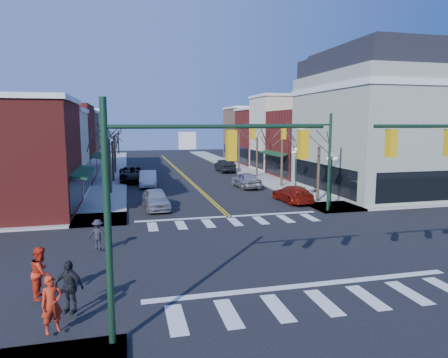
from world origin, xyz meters
TOP-DOWN VIEW (x-y plane):
  - ground at (0.00, 0.00)m, footprint 160.00×160.00m
  - sidewalk_left at (-8.75, 20.00)m, footprint 3.50×70.00m
  - sidewalk_right at (8.75, 20.00)m, footprint 3.50×70.00m
  - bldg_left_stucco_a at (-15.50, 19.50)m, footprint 10.00×7.00m
  - bldg_left_brick_b at (-15.50, 27.50)m, footprint 10.00×9.00m
  - bldg_left_tan at (-15.50, 35.75)m, footprint 10.00×7.50m
  - bldg_left_stucco_b at (-15.50, 43.50)m, footprint 10.00×8.00m
  - bldg_right_brick_a at (15.50, 25.75)m, footprint 10.00×8.50m
  - bldg_right_stucco at (15.50, 33.50)m, footprint 10.00×7.00m
  - bldg_right_brick_b at (15.50, 41.00)m, footprint 10.00×8.00m
  - bldg_right_tan at (15.50, 49.00)m, footprint 10.00×8.00m
  - victorian_corner at (16.50, 14.50)m, footprint 12.25×14.25m
  - traffic_mast_near_left at (-5.55, -7.40)m, footprint 6.60×0.28m
  - traffic_mast_far_right at (5.55, 7.40)m, footprint 6.60×0.28m
  - lamppost_corner at (8.20, 8.50)m, footprint 0.36×0.36m
  - lamppost_midblock at (8.20, 15.00)m, footprint 0.36×0.36m
  - tree_left_a at (-8.40, 11.00)m, footprint 0.24×0.24m
  - tree_left_b at (-8.40, 19.00)m, footprint 0.24×0.24m
  - tree_left_c at (-8.40, 27.00)m, footprint 0.24×0.24m
  - tree_left_d at (-8.40, 35.00)m, footprint 0.24×0.24m
  - tree_right_a at (8.40, 11.00)m, footprint 0.24×0.24m
  - tree_right_b at (8.40, 19.00)m, footprint 0.24×0.24m
  - tree_right_c at (8.40, 27.00)m, footprint 0.24×0.24m
  - tree_right_d at (8.40, 35.00)m, footprint 0.24×0.24m
  - car_left_near at (-4.80, 11.46)m, footprint 2.14×4.69m
  - car_left_mid at (-4.80, 22.87)m, footprint 2.00×4.98m
  - car_left_far at (-6.31, 26.65)m, footprint 3.02×6.27m
  - car_right_near at (6.40, 11.54)m, footprint 2.24×4.92m
  - car_right_mid at (4.80, 19.63)m, footprint 2.27×4.87m
  - car_right_far at (5.92, 33.14)m, footprint 1.85×5.09m
  - pedestrian_red_a at (-9.18, -6.38)m, footprint 0.78×0.68m
  - pedestrian_red_b at (-10.00, -3.64)m, footprint 0.77×0.97m
  - pedestrian_dark_a at (-8.85, -5.11)m, footprint 1.15×0.88m
  - pedestrian_dark_b at (-8.38, 1.79)m, footprint 1.12×0.82m

SIDE VIEW (x-z plane):
  - ground at x=0.00m, z-range 0.00..0.00m
  - sidewalk_left at x=-8.75m, z-range 0.00..0.15m
  - sidewalk_right at x=8.75m, z-range 0.00..0.15m
  - car_right_near at x=6.40m, z-range 0.00..1.40m
  - car_left_near at x=-4.80m, z-range 0.00..1.56m
  - car_left_mid at x=-4.80m, z-range 0.00..1.61m
  - car_right_mid at x=4.80m, z-range 0.00..1.61m
  - car_right_far at x=5.92m, z-range 0.00..1.67m
  - car_left_far at x=-6.31m, z-range 0.00..1.72m
  - pedestrian_dark_b at x=-8.38m, z-range 0.15..1.70m
  - pedestrian_red_a at x=-9.18m, z-range 0.15..1.94m
  - pedestrian_dark_a at x=-8.85m, z-range 0.15..1.96m
  - pedestrian_red_b at x=-10.00m, z-range 0.15..2.06m
  - tree_left_c at x=-8.40m, z-range 0.00..4.55m
  - tree_right_a at x=8.40m, z-range 0.00..4.62m
  - tree_left_a at x=-8.40m, z-range 0.00..4.76m
  - tree_right_c at x=8.40m, z-range 0.00..4.83m
  - tree_left_d at x=-8.40m, z-range 0.00..4.90m
  - tree_right_d at x=8.40m, z-range 0.00..4.97m
  - tree_left_b at x=-8.40m, z-range 0.00..5.04m
  - tree_right_b at x=8.40m, z-range 0.00..5.18m
  - lamppost_corner at x=8.20m, z-range 0.80..5.13m
  - lamppost_midblock at x=8.20m, z-range 0.80..5.13m
  - bldg_left_stucco_a at x=-15.50m, z-range 0.00..7.50m
  - bldg_left_tan at x=-15.50m, z-range 0.00..7.80m
  - bldg_right_brick_a at x=15.50m, z-range 0.00..8.00m
  - bldg_left_stucco_b at x=-15.50m, z-range 0.00..8.20m
  - bldg_left_brick_b at x=-15.50m, z-range 0.00..8.50m
  - bldg_right_brick_b at x=15.50m, z-range 0.00..8.50m
  - bldg_right_tan at x=15.50m, z-range 0.00..9.00m
  - traffic_mast_near_left at x=-5.55m, z-range 1.11..8.31m
  - traffic_mast_far_right at x=5.55m, z-range 1.11..8.31m
  - bldg_right_stucco at x=15.50m, z-range 0.00..10.00m
  - victorian_corner at x=16.50m, z-range 0.01..13.31m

